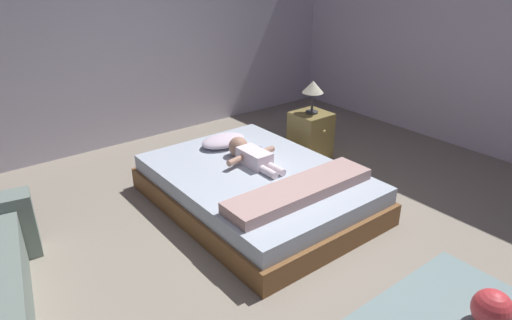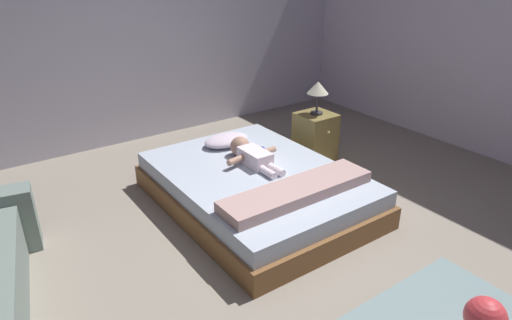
{
  "view_description": "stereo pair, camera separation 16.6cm",
  "coord_description": "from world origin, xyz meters",
  "px_view_note": "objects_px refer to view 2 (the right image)",
  "views": [
    {
      "loc": [
        -1.89,
        -1.89,
        2.03
      ],
      "look_at": [
        0.26,
        0.85,
        0.43
      ],
      "focal_mm": 31.62,
      "sensor_mm": 36.0,
      "label": 1
    },
    {
      "loc": [
        -1.75,
        -1.99,
        2.03
      ],
      "look_at": [
        0.26,
        0.85,
        0.43
      ],
      "focal_mm": 31.62,
      "sensor_mm": 36.0,
      "label": 2
    }
  ],
  "objects_px": {
    "bed": "(256,188)",
    "toothbrush": "(265,149)",
    "lamp": "(318,89)",
    "toy_ball": "(485,317)",
    "pillow": "(226,140)",
    "baby": "(251,154)",
    "nightstand": "(315,137)"
  },
  "relations": [
    {
      "from": "baby",
      "to": "toy_ball",
      "type": "distance_m",
      "value": 2.19
    },
    {
      "from": "baby",
      "to": "nightstand",
      "type": "xyz_separation_m",
      "value": [
        1.0,
        0.25,
        -0.15
      ]
    },
    {
      "from": "pillow",
      "to": "lamp",
      "type": "xyz_separation_m",
      "value": [
        0.98,
        -0.21,
        0.4
      ]
    },
    {
      "from": "toothbrush",
      "to": "nightstand",
      "type": "xyz_separation_m",
      "value": [
        0.74,
        0.1,
        -0.08
      ]
    },
    {
      "from": "bed",
      "to": "lamp",
      "type": "height_order",
      "value": "lamp"
    },
    {
      "from": "lamp",
      "to": "toy_ball",
      "type": "distance_m",
      "value": 2.65
    },
    {
      "from": "bed",
      "to": "toothbrush",
      "type": "bearing_deg",
      "value": 43.82
    },
    {
      "from": "toothbrush",
      "to": "nightstand",
      "type": "bearing_deg",
      "value": 8.04
    },
    {
      "from": "bed",
      "to": "nightstand",
      "type": "distance_m",
      "value": 1.15
    },
    {
      "from": "pillow",
      "to": "lamp",
      "type": "distance_m",
      "value": 1.07
    },
    {
      "from": "bed",
      "to": "toothbrush",
      "type": "height_order",
      "value": "toothbrush"
    },
    {
      "from": "lamp",
      "to": "toy_ball",
      "type": "bearing_deg",
      "value": -109.58
    },
    {
      "from": "pillow",
      "to": "toy_ball",
      "type": "relative_size",
      "value": 1.91
    },
    {
      "from": "toy_ball",
      "to": "lamp",
      "type": "bearing_deg",
      "value": 70.42
    },
    {
      "from": "nightstand",
      "to": "toothbrush",
      "type": "bearing_deg",
      "value": -171.96
    },
    {
      "from": "baby",
      "to": "lamp",
      "type": "height_order",
      "value": "lamp"
    },
    {
      "from": "toothbrush",
      "to": "nightstand",
      "type": "distance_m",
      "value": 0.75
    },
    {
      "from": "baby",
      "to": "nightstand",
      "type": "height_order",
      "value": "nightstand"
    },
    {
      "from": "toy_ball",
      "to": "baby",
      "type": "bearing_deg",
      "value": 93.78
    },
    {
      "from": "bed",
      "to": "toy_ball",
      "type": "bearing_deg",
      "value": -83.99
    },
    {
      "from": "baby",
      "to": "toy_ball",
      "type": "xyz_separation_m",
      "value": [
        0.14,
        -2.17,
        -0.28
      ]
    },
    {
      "from": "pillow",
      "to": "baby",
      "type": "xyz_separation_m",
      "value": [
        -0.03,
        -0.46,
        0.02
      ]
    },
    {
      "from": "bed",
      "to": "lamp",
      "type": "bearing_deg",
      "value": 21.62
    },
    {
      "from": "bed",
      "to": "baby",
      "type": "distance_m",
      "value": 0.31
    },
    {
      "from": "toothbrush",
      "to": "pillow",
      "type": "bearing_deg",
      "value": 127.54
    },
    {
      "from": "baby",
      "to": "toy_ball",
      "type": "bearing_deg",
      "value": -86.22
    },
    {
      "from": "pillow",
      "to": "toothbrush",
      "type": "distance_m",
      "value": 0.4
    },
    {
      "from": "baby",
      "to": "lamp",
      "type": "relative_size",
      "value": 1.95
    },
    {
      "from": "nightstand",
      "to": "lamp",
      "type": "xyz_separation_m",
      "value": [
        0.0,
        0.0,
        0.52
      ]
    },
    {
      "from": "pillow",
      "to": "toy_ball",
      "type": "height_order",
      "value": "pillow"
    },
    {
      "from": "baby",
      "to": "toothbrush",
      "type": "xyz_separation_m",
      "value": [
        0.27,
        0.14,
        -0.06
      ]
    },
    {
      "from": "baby",
      "to": "nightstand",
      "type": "distance_m",
      "value": 1.04
    }
  ]
}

